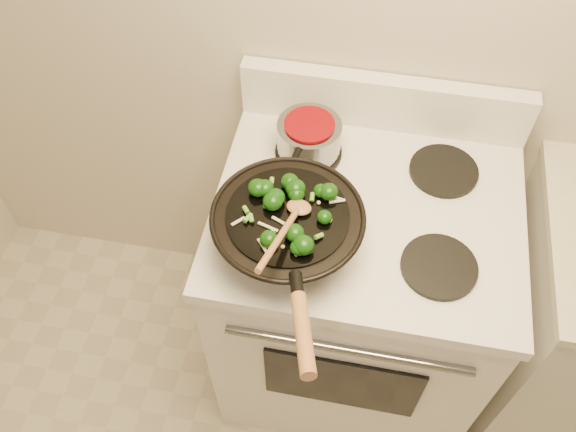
# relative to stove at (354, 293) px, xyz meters

# --- Properties ---
(stove) EXTENTS (0.78, 0.67, 1.08)m
(stove) POSITION_rel_stove_xyz_m (0.00, 0.00, 0.00)
(stove) COLOR white
(stove) RESTS_ON ground
(wok) EXTENTS (0.36, 0.58, 0.19)m
(wok) POSITION_rel_stove_xyz_m (-0.18, -0.16, 0.52)
(wok) COLOR black
(wok) RESTS_ON stove
(stirfry) EXTENTS (0.24, 0.22, 0.04)m
(stirfry) POSITION_rel_stove_xyz_m (-0.18, -0.14, 0.59)
(stirfry) COLOR #0E3A09
(stirfry) RESTS_ON wok
(wooden_spoon) EXTENTS (0.08, 0.26, 0.10)m
(wooden_spoon) POSITION_rel_stove_xyz_m (-0.17, -0.20, 0.60)
(wooden_spoon) COLOR #9F693E
(wooden_spoon) RESTS_ON wok
(saucepan) EXTENTS (0.17, 0.27, 0.10)m
(saucepan) POSITION_rel_stove_xyz_m (-0.18, 0.15, 0.51)
(saucepan) COLOR gray
(saucepan) RESTS_ON stove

